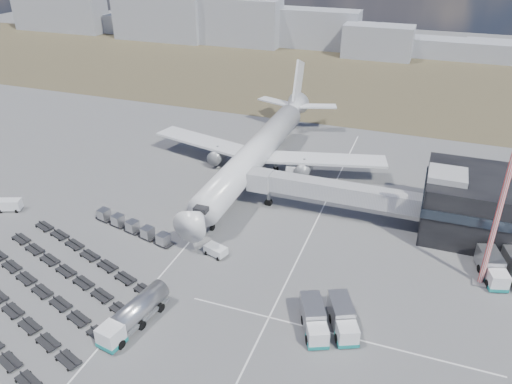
% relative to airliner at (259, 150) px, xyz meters
% --- Properties ---
extents(ground, '(420.00, 420.00, 0.00)m').
position_rel_airliner_xyz_m(ground, '(0.00, -32.38, -5.29)').
color(ground, '#565659').
rests_on(ground, ground).
extents(grass_strip, '(420.00, 90.00, 0.01)m').
position_rel_airliner_xyz_m(grass_strip, '(0.00, 77.62, -5.29)').
color(grass_strip, '#453E29').
rests_on(grass_strip, ground).
extents(lane_markings, '(47.12, 110.00, 0.01)m').
position_rel_airliner_xyz_m(lane_markings, '(9.77, -29.38, -5.29)').
color(lane_markings, silver).
rests_on(lane_markings, ground).
extents(jet_bridge, '(30.30, 3.80, 7.05)m').
position_rel_airliner_xyz_m(jet_bridge, '(15.90, -11.95, -0.24)').
color(jet_bridge, '#939399').
rests_on(jet_bridge, ground).
extents(airliner, '(51.59, 64.53, 17.62)m').
position_rel_airliner_xyz_m(airliner, '(0.00, 0.00, 0.00)').
color(airliner, silver).
rests_on(airliner, ground).
extents(skyline, '(312.26, 25.44, 23.46)m').
position_rel_airliner_xyz_m(skyline, '(-19.99, 118.26, 3.15)').
color(skyline, '#8F929C').
rests_on(skyline, ground).
extents(fuel_tanker, '(4.64, 11.45, 3.60)m').
position_rel_airliner_xyz_m(fuel_tanker, '(0.08, -47.64, -3.49)').
color(fuel_tanker, silver).
rests_on(fuel_tanker, ground).
extents(pushback_tug, '(3.96, 2.96, 1.56)m').
position_rel_airliner_xyz_m(pushback_tug, '(3.57, -29.83, -4.51)').
color(pushback_tug, silver).
rests_on(pushback_tug, ground).
extents(utility_van, '(4.54, 3.23, 2.22)m').
position_rel_airliner_xyz_m(utility_van, '(-37.21, -30.04, -4.18)').
color(utility_van, silver).
rests_on(utility_van, ground).
extents(catering_truck, '(3.98, 7.04, 3.04)m').
position_rel_airliner_xyz_m(catering_truck, '(7.05, 1.50, -3.73)').
color(catering_truck, silver).
rests_on(catering_truck, ground).
extents(service_trucks_near, '(8.91, 9.55, 3.07)m').
position_rel_airliner_xyz_m(service_trucks_near, '(23.76, -39.73, -3.63)').
color(service_trucks_near, silver).
rests_on(service_trucks_near, ground).
extents(service_trucks_far, '(8.28, 9.17, 3.12)m').
position_rel_airliner_xyz_m(service_trucks_far, '(45.72, -20.51, -3.60)').
color(service_trucks_far, silver).
rests_on(service_trucks_far, ground).
extents(uld_row, '(16.85, 5.75, 1.86)m').
position_rel_airliner_xyz_m(uld_row, '(-12.33, -28.59, -4.18)').
color(uld_row, black).
rests_on(uld_row, ground).
extents(baggage_dollies, '(38.27, 30.30, 0.80)m').
position_rel_airliner_xyz_m(baggage_dollies, '(-17.94, -46.22, -4.89)').
color(baggage_dollies, black).
rests_on(baggage_dollies, ground).
extents(floodlight_mast, '(2.53, 2.09, 27.07)m').
position_rel_airliner_xyz_m(floodlight_mast, '(42.50, -23.09, 8.27)').
color(floodlight_mast, red).
rests_on(floodlight_mast, ground).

